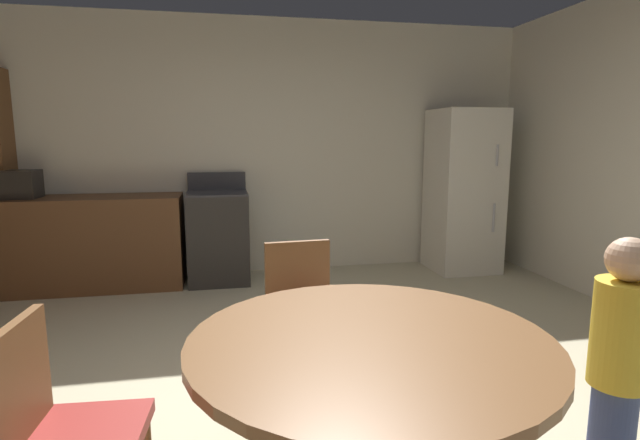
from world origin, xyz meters
TOP-DOWN VIEW (x-y plane):
  - ground_plane at (0.00, 0.00)m, footprint 14.00×14.00m
  - wall_back at (0.00, 3.16)m, footprint 6.19×0.12m
  - kitchen_counter at (-1.79, 2.76)m, footprint 2.01×0.60m
  - oven_range at (-0.44, 2.77)m, footprint 0.60×0.60m
  - refrigerator at (2.22, 2.71)m, footprint 0.68×0.68m
  - microwave at (-2.29, 2.76)m, footprint 0.44×0.32m
  - dining_table at (0.11, -0.71)m, footprint 1.30×1.30m
  - chair_west at (-0.95, -0.63)m, footprint 0.43×0.43m
  - chair_north at (0.03, 0.35)m, footprint 0.43×0.43m
  - person_child at (1.11, -0.75)m, footprint 0.23×0.23m

SIDE VIEW (x-z plane):
  - ground_plane at x=0.00m, z-range 0.00..0.00m
  - kitchen_counter at x=-1.79m, z-range 0.00..0.90m
  - oven_range at x=-0.44m, z-range -0.08..1.02m
  - chair_west at x=-0.95m, z-range 0.07..0.94m
  - chair_north at x=0.03m, z-range 0.07..0.94m
  - person_child at x=1.11m, z-range 0.03..1.12m
  - dining_table at x=0.11m, z-range 0.23..0.99m
  - refrigerator at x=2.22m, z-range 0.00..1.76m
  - microwave at x=-2.29m, z-range 0.90..1.16m
  - wall_back at x=0.00m, z-range 0.00..2.70m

